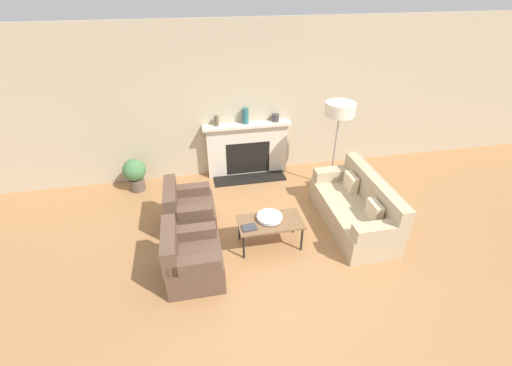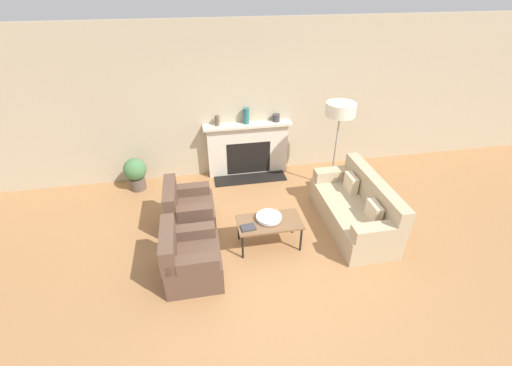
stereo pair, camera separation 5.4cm
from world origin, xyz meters
The scene contains 14 objects.
ground_plane centered at (0.00, 0.00, 0.00)m, with size 18.00×18.00×0.00m, color #A87547.
wall_back centered at (0.00, 2.65, 1.45)m, with size 18.00×0.06×2.90m.
fireplace centered at (0.13, 2.51, 0.52)m, with size 1.70×0.59×1.07m.
couch centered at (1.55, 0.51, 0.31)m, with size 0.82×1.80×0.84m.
armchair_near centered at (-1.09, -0.12, 0.31)m, with size 0.74×0.79×0.80m.
armchair_far centered at (-1.09, 0.94, 0.31)m, with size 0.74×0.79×0.80m.
coffee_table centered at (0.08, 0.29, 0.41)m, with size 0.94×0.49×0.44m.
bowl centered at (0.08, 0.34, 0.48)m, with size 0.38×0.38×0.06m.
book centered at (-0.25, 0.20, 0.46)m, with size 0.22×0.17×0.02m.
floor_lamp centered at (1.61, 1.70, 1.42)m, with size 0.52×0.52×1.66m.
mantel_vase_left centered at (-0.44, 2.52, 1.17)m, with size 0.09×0.09×0.19m.
mantel_vase_center_left centered at (0.11, 2.52, 1.22)m, with size 0.12×0.12×0.30m.
mantel_vase_center_right centered at (0.69, 2.52, 1.14)m, with size 0.14×0.14×0.14m.
potted_plant centered at (-2.03, 2.28, 0.36)m, with size 0.42×0.42×0.63m.
Camera 2 is at (-0.84, -3.53, 3.57)m, focal length 24.00 mm.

